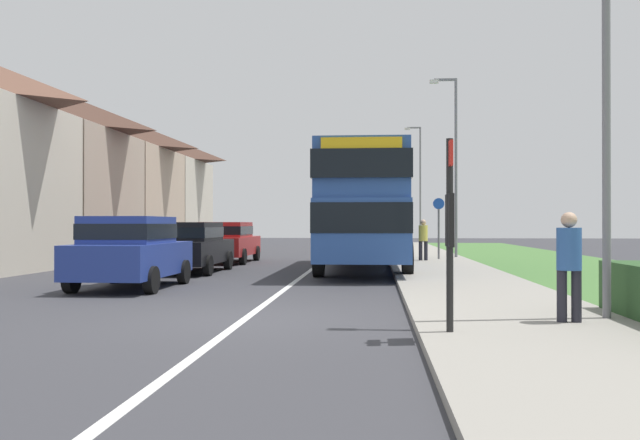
# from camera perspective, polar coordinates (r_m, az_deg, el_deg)

# --- Properties ---
(ground_plane) EXTENTS (120.00, 120.00, 0.00)m
(ground_plane) POSITION_cam_1_polar(r_m,az_deg,el_deg) (10.60, -6.53, -8.49)
(ground_plane) COLOR #38383D
(lane_marking_centre) EXTENTS (0.14, 60.00, 0.01)m
(lane_marking_centre) POSITION_cam_1_polar(r_m,az_deg,el_deg) (18.46, -1.73, -4.99)
(lane_marking_centre) COLOR silver
(lane_marking_centre) RESTS_ON ground_plane
(pavement_near_side) EXTENTS (3.20, 68.00, 0.12)m
(pavement_near_side) POSITION_cam_1_polar(r_m,az_deg,el_deg) (16.50, 12.20, -5.34)
(pavement_near_side) COLOR gray
(pavement_near_side) RESTS_ON ground_plane
(double_decker_bus) EXTENTS (2.80, 10.86, 3.70)m
(double_decker_bus) POSITION_cam_1_polar(r_m,az_deg,el_deg) (21.75, 3.81, 1.35)
(double_decker_bus) COLOR #284C93
(double_decker_bus) RESTS_ON ground_plane
(parked_car_blue) EXTENTS (1.97, 3.92, 1.67)m
(parked_car_blue) POSITION_cam_1_polar(r_m,az_deg,el_deg) (16.06, -15.93, -2.42)
(parked_car_blue) COLOR navy
(parked_car_blue) RESTS_ON ground_plane
(parked_car_black) EXTENTS (1.96, 4.35, 1.55)m
(parked_car_black) POSITION_cam_1_polar(r_m,az_deg,el_deg) (20.88, -11.09, -2.09)
(parked_car_black) COLOR black
(parked_car_black) RESTS_ON ground_plane
(parked_car_red) EXTENTS (2.00, 4.56, 1.57)m
(parked_car_red) POSITION_cam_1_polar(r_m,az_deg,el_deg) (26.02, -7.99, -1.72)
(parked_car_red) COLOR #B21E1E
(parked_car_red) RESTS_ON ground_plane
(pedestrian_at_stop) EXTENTS (0.34, 0.34, 1.67)m
(pedestrian_at_stop) POSITION_cam_1_polar(r_m,az_deg,el_deg) (10.01, 20.57, -3.34)
(pedestrian_at_stop) COLOR #23232D
(pedestrian_at_stop) RESTS_ON ground_plane
(pedestrian_walking_away) EXTENTS (0.34, 0.34, 1.67)m
(pedestrian_walking_away) POSITION_cam_1_polar(r_m,az_deg,el_deg) (25.51, 8.84, -1.51)
(pedestrian_walking_away) COLOR #23232D
(pedestrian_walking_away) RESTS_ON ground_plane
(bus_stop_sign) EXTENTS (0.09, 0.52, 2.60)m
(bus_stop_sign) POSITION_cam_1_polar(r_m,az_deg,el_deg) (8.69, 11.06, -0.09)
(bus_stop_sign) COLOR black
(bus_stop_sign) RESTS_ON ground_plane
(cycle_route_sign) EXTENTS (0.44, 0.08, 2.52)m
(cycle_route_sign) POSITION_cam_1_polar(r_m,az_deg,el_deg) (26.63, 10.14, -0.49)
(cycle_route_sign) COLOR slate
(cycle_route_sign) RESTS_ON ground_plane
(street_lamp_near) EXTENTS (1.14, 0.20, 7.44)m
(street_lamp_near) POSITION_cam_1_polar(r_m,az_deg,el_deg) (10.97, 22.79, 14.28)
(street_lamp_near) COLOR slate
(street_lamp_near) RESTS_ON ground_plane
(street_lamp_mid) EXTENTS (1.14, 0.20, 7.58)m
(street_lamp_mid) POSITION_cam_1_polar(r_m,az_deg,el_deg) (28.38, 11.37, 5.41)
(street_lamp_mid) COLOR slate
(street_lamp_mid) RESTS_ON ground_plane
(street_lamp_far) EXTENTS (1.14, 0.20, 8.27)m
(street_lamp_far) POSITION_cam_1_polar(r_m,az_deg,el_deg) (46.95, 8.48, 3.57)
(street_lamp_far) COLOR slate
(street_lamp_far) RESTS_ON ground_plane
(house_terrace_far_side) EXTENTS (7.78, 25.55, 7.44)m
(house_terrace_far_side) POSITION_cam_1_polar(r_m,az_deg,el_deg) (32.62, -21.23, 3.58)
(house_terrace_far_side) COLOR beige
(house_terrace_far_side) RESTS_ON ground_plane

